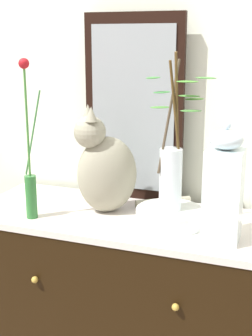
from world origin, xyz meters
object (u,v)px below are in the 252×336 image
object	(u,v)px
vase_glass_clear	(171,169)
bowl_porcelain	(170,217)
jar_lidded_porcelain	(224,188)
mirror_leaning	(134,109)
cat_sitting	(106,169)
sideboard	(126,319)
vase_slim_green	(30,173)

from	to	relation	value
vase_glass_clear	bowl_porcelain	bearing A→B (deg)	-163.04
bowl_porcelain	jar_lidded_porcelain	size ratio (longest dim) A/B	0.61
bowl_porcelain	mirror_leaning	bearing A→B (deg)	133.10
cat_sitting	bowl_porcelain	size ratio (longest dim) A/B	1.76
sideboard	jar_lidded_porcelain	bearing A→B (deg)	-15.01
mirror_leaning	cat_sitting	distance (m)	0.27
vase_slim_green	jar_lidded_porcelain	size ratio (longest dim) A/B	1.47
sideboard	bowl_porcelain	distance (m)	0.49
bowl_porcelain	jar_lidded_porcelain	xyz separation A→B (m)	(0.19, -0.07, 0.15)
vase_slim_green	bowl_porcelain	bearing A→B (deg)	12.86
mirror_leaning	bowl_porcelain	xyz separation A→B (m)	(0.22, -0.23, -0.33)
mirror_leaning	vase_slim_green	bearing A→B (deg)	-128.02
vase_slim_green	jar_lidded_porcelain	world-z (taller)	vase_slim_green
mirror_leaning	bowl_porcelain	size ratio (longest dim) A/B	3.07
jar_lidded_porcelain	sideboard	bearing A→B (deg)	164.99
cat_sitting	vase_slim_green	distance (m)	0.27
mirror_leaning	cat_sitting	xyz separation A→B (m)	(-0.04, -0.19, -0.20)
cat_sitting	vase_slim_green	bearing A→B (deg)	-145.89
vase_glass_clear	mirror_leaning	bearing A→B (deg)	133.47
sideboard	mirror_leaning	bearing A→B (deg)	102.32
cat_sitting	vase_slim_green	world-z (taller)	vase_slim_green
vase_glass_clear	jar_lidded_porcelain	xyz separation A→B (m)	(0.19, -0.07, -0.02)
mirror_leaning	vase_glass_clear	bearing A→B (deg)	-46.53
vase_slim_green	jar_lidded_porcelain	xyz separation A→B (m)	(0.67, 0.04, 0.01)
mirror_leaning	sideboard	bearing A→B (deg)	-77.68
vase_glass_clear	jar_lidded_porcelain	size ratio (longest dim) A/B	1.38
cat_sitting	jar_lidded_porcelain	world-z (taller)	cat_sitting
cat_sitting	vase_glass_clear	distance (m)	0.26
sideboard	mirror_leaning	size ratio (longest dim) A/B	1.59
bowl_porcelain	vase_glass_clear	world-z (taller)	vase_glass_clear
sideboard	bowl_porcelain	world-z (taller)	bowl_porcelain
bowl_porcelain	vase_glass_clear	size ratio (longest dim) A/B	0.44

